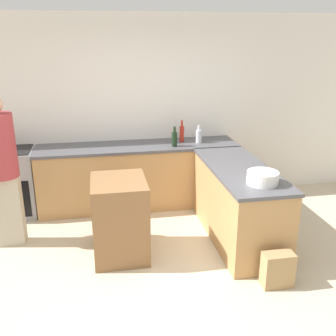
{
  "coord_description": "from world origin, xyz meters",
  "views": [
    {
      "loc": [
        -0.54,
        -3.39,
        2.41
      ],
      "look_at": [
        0.22,
        0.76,
        0.96
      ],
      "focal_mm": 42.0,
      "sensor_mm": 36.0,
      "label": 1
    }
  ],
  "objects_px": {
    "range_oven": "(10,183)",
    "island_table": "(120,218)",
    "vinegar_bottle_clear": "(199,136)",
    "mixing_bowl": "(263,178)",
    "wine_bottle_dark": "(174,139)",
    "paper_bag": "(278,270)",
    "person_by_range": "(2,167)",
    "hot_sauce_bottle": "(182,133)"
  },
  "relations": [
    {
      "from": "mixing_bowl",
      "to": "person_by_range",
      "type": "bearing_deg",
      "value": 162.14
    },
    {
      "from": "mixing_bowl",
      "to": "paper_bag",
      "type": "height_order",
      "value": "mixing_bowl"
    },
    {
      "from": "range_oven",
      "to": "vinegar_bottle_clear",
      "type": "height_order",
      "value": "vinegar_bottle_clear"
    },
    {
      "from": "range_oven",
      "to": "vinegar_bottle_clear",
      "type": "bearing_deg",
      "value": -0.96
    },
    {
      "from": "person_by_range",
      "to": "paper_bag",
      "type": "height_order",
      "value": "person_by_range"
    },
    {
      "from": "range_oven",
      "to": "person_by_range",
      "type": "height_order",
      "value": "person_by_range"
    },
    {
      "from": "range_oven",
      "to": "hot_sauce_bottle",
      "type": "height_order",
      "value": "hot_sauce_bottle"
    },
    {
      "from": "paper_bag",
      "to": "wine_bottle_dark",
      "type": "bearing_deg",
      "value": 107.18
    },
    {
      "from": "range_oven",
      "to": "island_table",
      "type": "height_order",
      "value": "range_oven"
    },
    {
      "from": "range_oven",
      "to": "wine_bottle_dark",
      "type": "height_order",
      "value": "wine_bottle_dark"
    },
    {
      "from": "range_oven",
      "to": "island_table",
      "type": "relative_size",
      "value": 1.02
    },
    {
      "from": "range_oven",
      "to": "wine_bottle_dark",
      "type": "bearing_deg",
      "value": -4.38
    },
    {
      "from": "hot_sauce_bottle",
      "to": "wine_bottle_dark",
      "type": "bearing_deg",
      "value": -123.74
    },
    {
      "from": "paper_bag",
      "to": "hot_sauce_bottle",
      "type": "bearing_deg",
      "value": 101.92
    },
    {
      "from": "wine_bottle_dark",
      "to": "paper_bag",
      "type": "relative_size",
      "value": 0.78
    },
    {
      "from": "island_table",
      "to": "mixing_bowl",
      "type": "distance_m",
      "value": 1.63
    },
    {
      "from": "hot_sauce_bottle",
      "to": "person_by_range",
      "type": "xyz_separation_m",
      "value": [
        -2.29,
        -0.93,
        -0.07
      ]
    },
    {
      "from": "range_oven",
      "to": "vinegar_bottle_clear",
      "type": "xyz_separation_m",
      "value": [
        2.67,
        -0.04,
        0.55
      ]
    },
    {
      "from": "island_table",
      "to": "hot_sauce_bottle",
      "type": "height_order",
      "value": "hot_sauce_bottle"
    },
    {
      "from": "island_table",
      "to": "range_oven",
      "type": "bearing_deg",
      "value": 136.24
    },
    {
      "from": "range_oven",
      "to": "mixing_bowl",
      "type": "relative_size",
      "value": 2.8
    },
    {
      "from": "island_table",
      "to": "mixing_bowl",
      "type": "relative_size",
      "value": 2.74
    },
    {
      "from": "mixing_bowl",
      "to": "vinegar_bottle_clear",
      "type": "relative_size",
      "value": 1.31
    },
    {
      "from": "range_oven",
      "to": "paper_bag",
      "type": "relative_size",
      "value": 2.56
    },
    {
      "from": "vinegar_bottle_clear",
      "to": "wine_bottle_dark",
      "type": "relative_size",
      "value": 0.89
    },
    {
      "from": "hot_sauce_bottle",
      "to": "paper_bag",
      "type": "relative_size",
      "value": 0.87
    },
    {
      "from": "hot_sauce_bottle",
      "to": "paper_bag",
      "type": "distance_m",
      "value": 2.51
    },
    {
      "from": "island_table",
      "to": "wine_bottle_dark",
      "type": "bearing_deg",
      "value": 54.22
    },
    {
      "from": "range_oven",
      "to": "hot_sauce_bottle",
      "type": "xyz_separation_m",
      "value": [
        2.44,
        0.06,
        0.58
      ]
    },
    {
      "from": "hot_sauce_bottle",
      "to": "paper_bag",
      "type": "xyz_separation_m",
      "value": [
        0.49,
        -2.31,
        -0.86
      ]
    },
    {
      "from": "wine_bottle_dark",
      "to": "person_by_range",
      "type": "bearing_deg",
      "value": -161.93
    },
    {
      "from": "island_table",
      "to": "paper_bag",
      "type": "distance_m",
      "value": 1.76
    },
    {
      "from": "island_table",
      "to": "vinegar_bottle_clear",
      "type": "bearing_deg",
      "value": 46.76
    },
    {
      "from": "paper_bag",
      "to": "person_by_range",
      "type": "bearing_deg",
      "value": 153.62
    },
    {
      "from": "person_by_range",
      "to": "paper_bag",
      "type": "xyz_separation_m",
      "value": [
        2.78,
        -1.38,
        -0.79
      ]
    },
    {
      "from": "wine_bottle_dark",
      "to": "mixing_bowl",
      "type": "bearing_deg",
      "value": -68.5
    },
    {
      "from": "island_table",
      "to": "hot_sauce_bottle",
      "type": "xyz_separation_m",
      "value": [
        1.01,
        1.42,
        0.59
      ]
    },
    {
      "from": "island_table",
      "to": "person_by_range",
      "type": "relative_size",
      "value": 0.51
    },
    {
      "from": "island_table",
      "to": "wine_bottle_dark",
      "type": "height_order",
      "value": "wine_bottle_dark"
    },
    {
      "from": "mixing_bowl",
      "to": "vinegar_bottle_clear",
      "type": "height_order",
      "value": "vinegar_bottle_clear"
    },
    {
      "from": "paper_bag",
      "to": "range_oven",
      "type": "bearing_deg",
      "value": 142.41
    },
    {
      "from": "range_oven",
      "to": "wine_bottle_dark",
      "type": "xyz_separation_m",
      "value": [
        2.28,
        -0.17,
        0.57
      ]
    }
  ]
}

